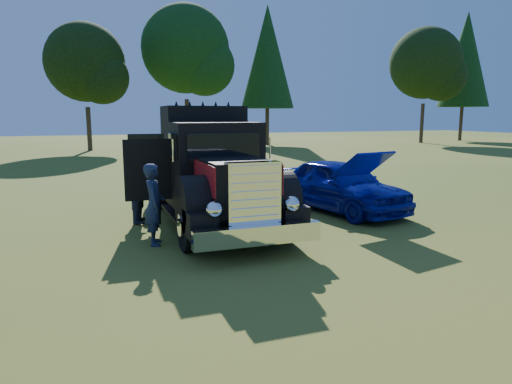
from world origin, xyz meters
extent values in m
plane|color=#345619|center=(0.00, 0.00, 0.00)|extent=(120.00, 120.00, 0.00)
cylinder|color=#2D2116|center=(35.00, 31.00, 2.43)|extent=(0.36, 0.36, 4.86)
cone|color=black|center=(35.00, 31.00, 8.78)|extent=(5.40, 5.40, 10.12)
cylinder|color=#2D2116|center=(4.00, 30.00, 2.07)|extent=(0.36, 0.36, 4.14)
sphere|color=black|center=(4.00, 30.00, 8.28)|extent=(7.36, 7.36, 7.36)
sphere|color=black|center=(5.38, 29.08, 6.90)|extent=(5.06, 5.06, 5.06)
cylinder|color=#2D2116|center=(28.00, 29.00, 1.98)|extent=(0.36, 0.36, 3.96)
sphere|color=black|center=(28.00, 29.00, 7.92)|extent=(7.04, 7.04, 7.04)
sphere|color=black|center=(29.32, 28.12, 6.60)|extent=(4.84, 4.84, 4.84)
cylinder|color=#2D2116|center=(12.00, 31.50, 2.25)|extent=(0.36, 0.36, 4.50)
cone|color=black|center=(12.00, 31.50, 8.12)|extent=(5.00, 5.00, 9.38)
cylinder|color=#2D2116|center=(-4.00, 29.50, 1.71)|extent=(0.36, 0.36, 3.42)
sphere|color=black|center=(-4.00, 29.50, 6.84)|extent=(6.08, 6.08, 6.08)
sphere|color=black|center=(-2.86, 28.74, 5.70)|extent=(4.18, 4.18, 4.18)
cylinder|color=black|center=(-2.26, -0.36, 0.55)|extent=(0.32, 1.10, 1.10)
cylinder|color=black|center=(-0.16, -0.36, 0.55)|extent=(0.32, 1.10, 1.10)
cylinder|color=black|center=(-2.26, 4.44, 0.55)|extent=(0.32, 1.10, 1.10)
cylinder|color=black|center=(-0.16, 4.44, 0.55)|extent=(0.32, 1.10, 1.10)
cylinder|color=black|center=(-1.93, 4.44, 0.55)|extent=(0.32, 1.10, 1.10)
cylinder|color=black|center=(-0.49, 4.44, 0.55)|extent=(0.32, 1.10, 1.10)
cube|color=black|center=(-1.21, 2.24, 0.62)|extent=(1.60, 6.40, 0.28)
cube|color=white|center=(-1.21, -1.61, 0.55)|extent=(2.50, 0.22, 0.36)
cube|color=white|center=(-1.21, -1.31, 1.25)|extent=(1.05, 0.30, 1.30)
cube|color=black|center=(-1.21, -0.26, 1.30)|extent=(1.35, 1.80, 1.10)
cube|color=maroon|center=(-1.90, -0.26, 1.50)|extent=(0.02, 1.80, 0.60)
cube|color=maroon|center=(-0.52, -0.26, 1.50)|extent=(0.02, 1.80, 0.60)
cylinder|color=black|center=(-2.16, -0.36, 0.95)|extent=(0.55, 1.24, 1.24)
cylinder|color=black|center=(-0.26, -0.36, 0.95)|extent=(0.55, 1.24, 1.24)
sphere|color=white|center=(-1.99, -1.38, 1.05)|extent=(0.32, 0.32, 0.32)
sphere|color=white|center=(-0.43, -1.38, 1.05)|extent=(0.32, 0.32, 0.32)
cube|color=black|center=(-1.21, 1.29, 1.55)|extent=(2.05, 1.30, 2.10)
cube|color=black|center=(-1.21, 0.62, 2.05)|extent=(1.70, 0.05, 0.65)
cube|color=black|center=(-1.21, 2.59, 1.75)|extent=(2.05, 1.30, 2.50)
cube|color=black|center=(-1.21, 4.24, 0.95)|extent=(2.00, 2.00, 0.35)
cube|color=black|center=(-2.78, 1.92, 1.45)|extent=(1.10, 0.09, 1.50)
cube|color=maroon|center=(-2.79, 1.97, 1.30)|extent=(0.85, 0.04, 0.75)
imported|color=#0735A1|center=(2.71, 2.09, 0.76)|extent=(2.66, 4.73, 1.52)
cube|color=#0735A1|center=(2.37, 0.42, 1.55)|extent=(1.46, 1.17, 0.67)
imported|color=navy|center=(-2.84, 0.38, 0.88)|extent=(0.51, 0.70, 1.76)
imported|color=#1F2448|center=(-2.81, 2.63, 0.95)|extent=(0.99, 1.11, 1.90)
camera|label=1|loc=(-4.08, -9.35, 2.76)|focal=32.00mm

